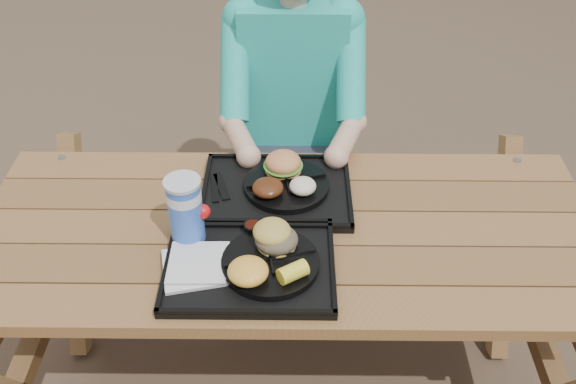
{
  "coord_description": "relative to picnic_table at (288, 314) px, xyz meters",
  "views": [
    {
      "loc": [
        0.01,
        -1.38,
        1.98
      ],
      "look_at": [
        0.0,
        0.0,
        0.88
      ],
      "focal_mm": 40.0,
      "sensor_mm": 36.0,
      "label": 1
    }
  ],
  "objects": [
    {
      "name": "sandwich",
      "position": [
        -0.03,
        -0.12,
        0.47
      ],
      "size": [
        0.11,
        0.11,
        0.11
      ],
      "primitive_type": null,
      "color": "gold",
      "rests_on": "plate_near"
    },
    {
      "name": "burger",
      "position": [
        -0.02,
        0.22,
        0.47
      ],
      "size": [
        0.11,
        0.11,
        0.1
      ],
      "primitive_type": null,
      "color": "#CD7E48",
      "rests_on": "plate_far"
    },
    {
      "name": "diner",
      "position": [
        0.01,
        0.71,
        0.27
      ],
      "size": [
        0.48,
        0.84,
        1.28
      ],
      "primitive_type": null,
      "color": "teal",
      "rests_on": "ground"
    },
    {
      "name": "tray_near",
      "position": [
        -0.1,
        -0.17,
        0.39
      ],
      "size": [
        0.45,
        0.35,
        0.02
      ],
      "primitive_type": "cube",
      "color": "black",
      "rests_on": "picnic_table"
    },
    {
      "name": "condiment_mustard",
      "position": [
        -0.04,
        -0.04,
        0.41
      ],
      "size": [
        0.05,
        0.05,
        0.03
      ],
      "primitive_type": "cylinder",
      "color": "gold",
      "rests_on": "tray_near"
    },
    {
      "name": "picnic_table",
      "position": [
        0.0,
        0.0,
        0.0
      ],
      "size": [
        1.8,
        1.49,
        0.75
      ],
      "primitive_type": null,
      "color": "#999999",
      "rests_on": "ground"
    },
    {
      "name": "condiment_bbq",
      "position": [
        -0.1,
        -0.05,
        0.41
      ],
      "size": [
        0.05,
        0.05,
        0.03
      ],
      "primitive_type": "cylinder",
      "color": "black",
      "rests_on": "tray_near"
    },
    {
      "name": "ground",
      "position": [
        0.0,
        0.0,
        -0.38
      ],
      "size": [
        60.0,
        60.0,
        0.0
      ],
      "primitive_type": "plane",
      "color": "#999999",
      "rests_on": "ground"
    },
    {
      "name": "plate_near",
      "position": [
        -0.04,
        -0.17,
        0.41
      ],
      "size": [
        0.26,
        0.26,
        0.02
      ],
      "primitive_type": "cylinder",
      "color": "black",
      "rests_on": "tray_near"
    },
    {
      "name": "potato_salad",
      "position": [
        0.04,
        0.11,
        0.44
      ],
      "size": [
        0.08,
        0.08,
        0.04
      ],
      "primitive_type": "ellipsoid",
      "color": "silver",
      "rests_on": "plate_far"
    },
    {
      "name": "baked_beans",
      "position": [
        -0.06,
        0.11,
        0.44
      ],
      "size": [
        0.09,
        0.09,
        0.04
      ],
      "primitive_type": "ellipsoid",
      "color": "#522610",
      "rests_on": "plate_far"
    },
    {
      "name": "tray_far",
      "position": [
        -0.04,
        0.15,
        0.39
      ],
      "size": [
        0.45,
        0.35,
        0.02
      ],
      "primitive_type": "cube",
      "color": "black",
      "rests_on": "picnic_table"
    },
    {
      "name": "cutlery_far",
      "position": [
        -0.21,
        0.16,
        0.4
      ],
      "size": [
        0.07,
        0.14,
        0.01
      ],
      "primitive_type": "cube",
      "rotation": [
        0.0,
        0.0,
        0.31
      ],
      "color": "black",
      "rests_on": "tray_far"
    },
    {
      "name": "mac_cheese",
      "position": [
        -0.1,
        -0.24,
        0.44
      ],
      "size": [
        0.11,
        0.11,
        0.05
      ],
      "primitive_type": "ellipsoid",
      "color": "yellow",
      "rests_on": "plate_near"
    },
    {
      "name": "corn_cob",
      "position": [
        0.01,
        -0.24,
        0.44
      ],
      "size": [
        0.1,
        0.1,
        0.04
      ],
      "primitive_type": null,
      "rotation": [
        0.0,
        0.0,
        0.56
      ],
      "color": "yellow",
      "rests_on": "plate_near"
    },
    {
      "name": "soda_cup",
      "position": [
        -0.28,
        -0.07,
        0.49
      ],
      "size": [
        0.09,
        0.09,
        0.19
      ],
      "primitive_type": "cylinder",
      "color": "blue",
      "rests_on": "tray_near"
    },
    {
      "name": "napkin_stack",
      "position": [
        -0.24,
        -0.19,
        0.4
      ],
      "size": [
        0.19,
        0.19,
        0.02
      ],
      "primitive_type": "cube",
      "rotation": [
        0.0,
        0.0,
        0.22
      ],
      "color": "silver",
      "rests_on": "tray_near"
    },
    {
      "name": "plate_far",
      "position": [
        -0.01,
        0.16,
        0.41
      ],
      "size": [
        0.26,
        0.26,
        0.02
      ],
      "primitive_type": "cylinder",
      "color": "black",
      "rests_on": "tray_far"
    }
  ]
}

